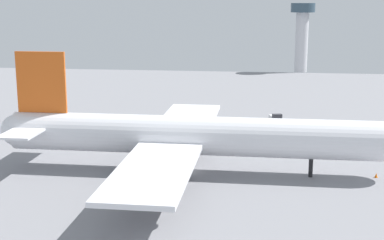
{
  "coord_description": "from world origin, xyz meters",
  "views": [
    {
      "loc": [
        11.77,
        -89.08,
        28.59
      ],
      "look_at": [
        0.0,
        0.0,
        9.04
      ],
      "focal_mm": 51.82,
      "sensor_mm": 36.0,
      "label": 1
    }
  ],
  "objects_px": {
    "pushback_tractor": "(276,118)",
    "control_tower": "(302,30)",
    "safety_cone_nose": "(376,175)",
    "cargo_airplane": "(190,136)"
  },
  "relations": [
    {
      "from": "pushback_tractor",
      "to": "safety_cone_nose",
      "type": "height_order",
      "value": "pushback_tractor"
    },
    {
      "from": "safety_cone_nose",
      "to": "control_tower",
      "type": "relative_size",
      "value": 0.03
    },
    {
      "from": "pushback_tractor",
      "to": "control_tower",
      "type": "bearing_deg",
      "value": 83.26
    },
    {
      "from": "safety_cone_nose",
      "to": "control_tower",
      "type": "height_order",
      "value": "control_tower"
    },
    {
      "from": "cargo_airplane",
      "to": "safety_cone_nose",
      "type": "relative_size",
      "value": 86.99
    },
    {
      "from": "cargo_airplane",
      "to": "control_tower",
      "type": "bearing_deg",
      "value": 79.19
    },
    {
      "from": "pushback_tractor",
      "to": "control_tower",
      "type": "distance_m",
      "value": 98.88
    },
    {
      "from": "pushback_tractor",
      "to": "cargo_airplane",
      "type": "bearing_deg",
      "value": -109.93
    },
    {
      "from": "cargo_airplane",
      "to": "pushback_tractor",
      "type": "bearing_deg",
      "value": 70.07
    },
    {
      "from": "cargo_airplane",
      "to": "safety_cone_nose",
      "type": "xyz_separation_m",
      "value": [
        30.69,
        0.98,
        -5.89
      ]
    }
  ]
}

